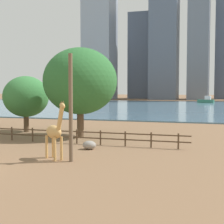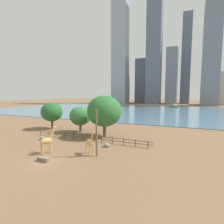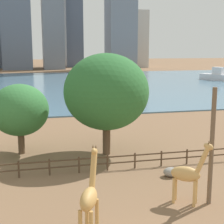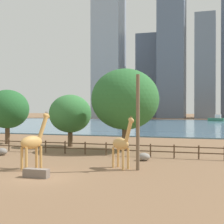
{
  "view_description": "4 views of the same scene",
  "coord_description": "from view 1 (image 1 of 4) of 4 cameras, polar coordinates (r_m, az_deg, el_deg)",
  "views": [
    {
      "loc": [
        15.27,
        -16.37,
        4.96
      ],
      "look_at": [
        3.97,
        19.16,
        2.45
      ],
      "focal_mm": 55.0,
      "sensor_mm": 36.0,
      "label": 1
    },
    {
      "loc": [
        17.94,
        -18.15,
        9.64
      ],
      "look_at": [
        -0.71,
        25.62,
        4.55
      ],
      "focal_mm": 28.0,
      "sensor_mm": 36.0,
      "label": 2
    },
    {
      "loc": [
        -4.9,
        -13.38,
        9.64
      ],
      "look_at": [
        3.93,
        24.57,
        2.3
      ],
      "focal_mm": 55.0,
      "sensor_mm": 36.0,
      "label": 3
    },
    {
      "loc": [
        11.56,
        -20.75,
        4.75
      ],
      "look_at": [
        -3.41,
        26.85,
        4.21
      ],
      "focal_mm": 55.0,
      "sensor_mm": 36.0,
      "label": 4
    }
  ],
  "objects": [
    {
      "name": "boat_sailboat",
      "position": [
        122.13,
        15.39,
        1.87
      ],
      "size": [
        5.73,
        2.79,
        2.42
      ],
      "rotation": [
        0.0,
        0.0,
        2.99
      ],
      "color": "#337259",
      "rests_on": "harbor_water"
    },
    {
      "name": "enclosure_fence",
      "position": [
        32.59,
        -10.91,
        -3.61
      ],
      "size": [
        26.12,
        0.14,
        1.3
      ],
      "color": "#4C3826",
      "rests_on": "ground"
    },
    {
      "name": "skyline_block_right",
      "position": [
        192.17,
        -2.98,
        6.31
      ],
      "size": [
        8.66,
        11.76,
        26.42
      ],
      "primitive_type": "cube",
      "color": "#939EAD",
      "rests_on": "ground"
    },
    {
      "name": "tree_center_broad",
      "position": [
        40.67,
        -14.12,
        2.49
      ],
      "size": [
        5.23,
        5.23,
        6.44
      ],
      "color": "brown",
      "rests_on": "ground"
    },
    {
      "name": "skyline_tower_needle",
      "position": [
        182.51,
        5.52,
        9.2
      ],
      "size": [
        15.59,
        13.02,
        44.03
      ],
      "primitive_type": "cube",
      "color": "slate",
      "rests_on": "ground"
    },
    {
      "name": "harbor_water",
      "position": [
        94.74,
        8.34,
        0.87
      ],
      "size": [
        180.0,
        86.0,
        0.2
      ],
      "primitive_type": "cube",
      "color": "slate",
      "rests_on": "ground"
    },
    {
      "name": "boulder_by_pole",
      "position": [
        28.35,
        -3.79,
        -5.5
      ],
      "size": [
        1.12,
        0.94,
        0.71
      ],
      "primitive_type": "ellipsoid",
      "color": "gray",
      "rests_on": "ground"
    },
    {
      "name": "tree_left_large",
      "position": [
        35.42,
        -5.32,
        5.12
      ],
      "size": [
        7.59,
        7.59,
        9.18
      ],
      "color": "brown",
      "rests_on": "ground"
    },
    {
      "name": "utility_pole",
      "position": [
        23.36,
        -6.87,
        0.67
      ],
      "size": [
        0.28,
        0.28,
        7.34
      ],
      "primitive_type": "cylinder",
      "color": "brown",
      "rests_on": "ground"
    },
    {
      "name": "ground_plane",
      "position": [
        97.7,
        8.63,
        0.9
      ],
      "size": [
        400.0,
        400.0,
        0.0
      ],
      "primitive_type": "plane",
      "color": "brown"
    },
    {
      "name": "giraffe_tall",
      "position": [
        24.36,
        -9.5,
        -3.28
      ],
      "size": [
        2.37,
        1.91,
        4.21
      ],
      "rotation": [
        0.0,
        0.0,
        5.66
      ],
      "color": "tan",
      "rests_on": "ground"
    },
    {
      "name": "skyline_tower_far",
      "position": [
        166.37,
        14.23,
        10.47
      ],
      "size": [
        9.31,
        15.74,
        48.9
      ],
      "primitive_type": "cube",
      "color": "slate",
      "rests_on": "ground"
    }
  ]
}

